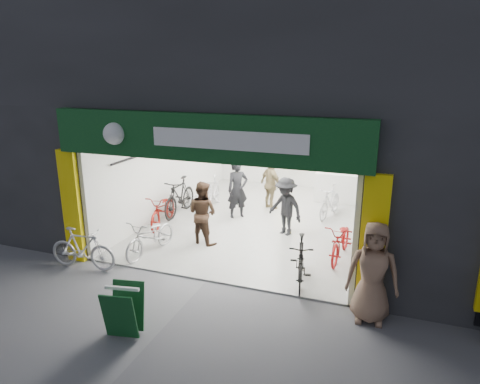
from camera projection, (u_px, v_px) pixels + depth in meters
The scene contains 16 objects.
ground at pixel (206, 281), 8.96m from camera, with size 60.00×60.00×0.00m, color #56565B.
building at pixel (306, 68), 11.96m from camera, with size 17.00×10.27×8.00m.
bike_left_front at pixel (151, 236), 10.16m from camera, with size 0.60×1.73×0.91m, color #ABACB0.
bike_left_midfront at pixel (180, 197), 12.89m from camera, with size 0.54×1.91×1.15m, color black.
bike_left_midback at pixel (163, 210), 12.03m from camera, with size 0.62×1.78×0.94m, color maroon.
bike_left_back at pixel (213, 193), 13.51m from camera, with size 0.48×1.70×1.02m, color silver.
bike_right_front at pixel (301, 261), 8.75m from camera, with size 0.46×1.64×0.99m, color black.
bike_right_mid at pixel (341, 241), 9.91m from camera, with size 0.60×1.72×0.90m, color maroon.
bike_right_back at pixel (330, 202), 12.74m from camera, with size 0.45×1.59×0.95m, color silver.
parked_bike at pixel (83, 249), 9.41m from camera, with size 0.45×1.59×0.95m, color #B9BABE.
customer_a at pixel (238, 190), 12.50m from camera, with size 0.64×0.42×1.76m, color black.
customer_b at pixel (202, 213), 10.68m from camera, with size 0.79×0.62×1.63m, color #382519.
customer_c at pixel (285, 207), 11.21m from camera, with size 1.03×0.59×1.59m, color black.
customer_d at pixel (271, 185), 13.31m from camera, with size 0.95×0.40×1.63m, color olive.
pedestrian_near at pixel (373, 273), 7.35m from camera, with size 0.89×0.58×1.83m, color #80604A.
sandwich_board at pixel (124, 310), 7.03m from camera, with size 0.65×0.66×0.86m.
Camera 1 is at (3.43, -7.35, 4.29)m, focal length 32.00 mm.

